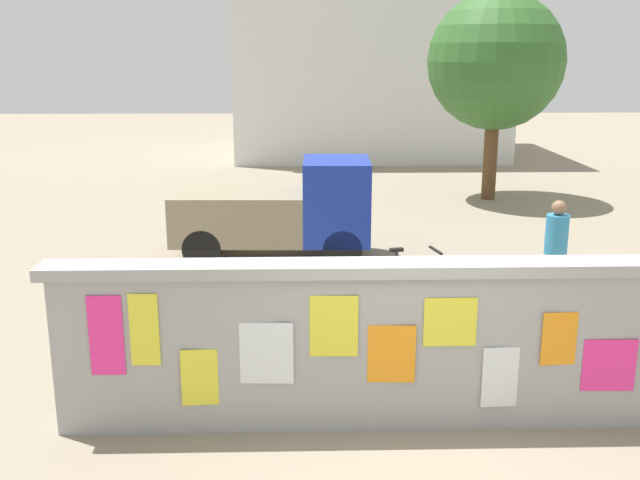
% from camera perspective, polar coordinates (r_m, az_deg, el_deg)
% --- Properties ---
extents(ground, '(60.00, 60.00, 0.00)m').
position_cam_1_polar(ground, '(15.48, 2.32, 0.33)').
color(ground, gray).
extents(poster_wall, '(7.21, 0.42, 1.77)m').
position_cam_1_polar(poster_wall, '(7.62, 6.37, -7.91)').
color(poster_wall, '#9C9C9C').
rests_on(poster_wall, ground).
extents(auto_rickshaw_truck, '(3.64, 1.61, 1.85)m').
position_cam_1_polar(auto_rickshaw_truck, '(13.67, -2.90, 2.28)').
color(auto_rickshaw_truck, black).
rests_on(auto_rickshaw_truck, ground).
extents(motorcycle, '(1.90, 0.56, 0.87)m').
position_cam_1_polar(motorcycle, '(9.42, 13.43, -6.66)').
color(motorcycle, black).
rests_on(motorcycle, ground).
extents(bicycle_near, '(1.71, 0.44, 0.95)m').
position_cam_1_polar(bicycle_near, '(9.11, -6.71, -7.73)').
color(bicycle_near, black).
rests_on(bicycle_near, ground).
extents(bicycle_far, '(1.68, 0.54, 0.95)m').
position_cam_1_polar(bicycle_far, '(11.15, 6.58, -3.51)').
color(bicycle_far, black).
rests_on(bicycle_far, ground).
extents(person_bystander, '(0.45, 0.45, 1.62)m').
position_cam_1_polar(person_bystander, '(11.67, 17.76, -0.12)').
color(person_bystander, '#3F994C').
rests_on(person_bystander, ground).
extents(tree_roadside, '(3.41, 3.41, 5.20)m').
position_cam_1_polar(tree_roadside, '(19.42, 13.41, 13.23)').
color(tree_roadside, brown).
rests_on(tree_roadside, ground).
extents(building_background, '(9.63, 7.12, 7.07)m').
position_cam_1_polar(building_background, '(27.87, 3.67, 14.03)').
color(building_background, silver).
rests_on(building_background, ground).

